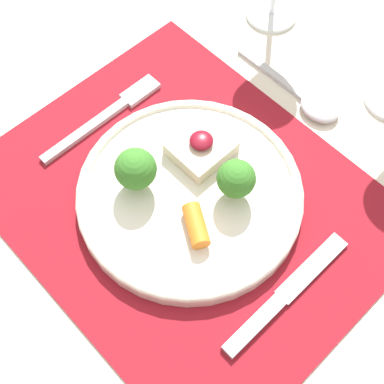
{
  "coord_description": "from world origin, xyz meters",
  "views": [
    {
      "loc": [
        0.21,
        -0.2,
        1.32
      ],
      "look_at": [
        0.0,
        0.01,
        0.78
      ],
      "focal_mm": 50.0,
      "sensor_mm": 36.0,
      "label": 1
    }
  ],
  "objects_px": {
    "dinner_plate": "(191,192)",
    "fork": "(110,113)",
    "knife": "(279,301)",
    "spoon": "(311,101)"
  },
  "relations": [
    {
      "from": "fork",
      "to": "knife",
      "type": "height_order",
      "value": "knife"
    },
    {
      "from": "dinner_plate",
      "to": "knife",
      "type": "height_order",
      "value": "dinner_plate"
    },
    {
      "from": "knife",
      "to": "fork",
      "type": "bearing_deg",
      "value": 176.55
    },
    {
      "from": "knife",
      "to": "dinner_plate",
      "type": "bearing_deg",
      "value": 174.47
    },
    {
      "from": "knife",
      "to": "spoon",
      "type": "height_order",
      "value": "spoon"
    },
    {
      "from": "dinner_plate",
      "to": "spoon",
      "type": "height_order",
      "value": "dinner_plate"
    },
    {
      "from": "dinner_plate",
      "to": "fork",
      "type": "relative_size",
      "value": 1.44
    },
    {
      "from": "fork",
      "to": "knife",
      "type": "relative_size",
      "value": 1.0
    },
    {
      "from": "dinner_plate",
      "to": "fork",
      "type": "bearing_deg",
      "value": 177.15
    },
    {
      "from": "spoon",
      "to": "knife",
      "type": "bearing_deg",
      "value": -53.81
    }
  ]
}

